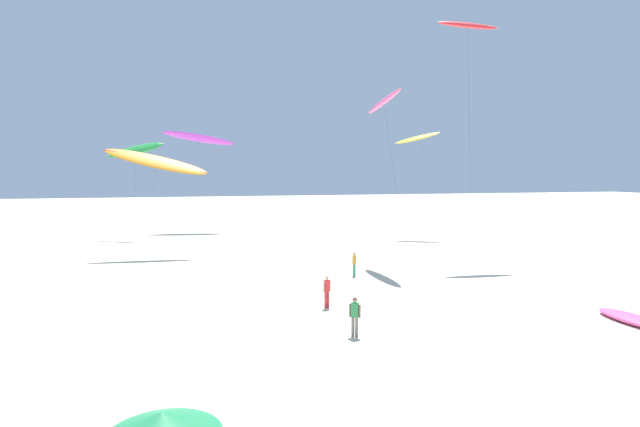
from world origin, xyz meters
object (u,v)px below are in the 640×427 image
(flying_kite_0, at_px, (468,25))
(flying_kite_2, at_px, (384,102))
(person_near_left, at_px, (354,263))
(flying_kite_5, at_px, (135,150))
(flying_kite_4, at_px, (198,138))
(grounded_kite_1, at_px, (633,319))
(person_foreground_walker, at_px, (355,315))
(flying_kite_3, at_px, (157,162))
(person_near_right, at_px, (327,290))
(beach_umbrella, at_px, (162,424))
(flying_kite_1, at_px, (418,138))

(flying_kite_0, distance_m, flying_kite_2, 9.82)
(person_near_left, bearing_deg, flying_kite_5, 121.36)
(flying_kite_4, distance_m, person_near_left, 33.85)
(flying_kite_0, height_order, flying_kite_5, flying_kite_0)
(grounded_kite_1, bearing_deg, person_near_left, 123.07)
(grounded_kite_1, height_order, person_foreground_walker, person_foreground_walker)
(flying_kite_2, bearing_deg, flying_kite_4, 113.90)
(person_near_left, bearing_deg, flying_kite_3, 135.82)
(person_near_right, distance_m, beach_umbrella, 16.90)
(flying_kite_3, xyz_separation_m, person_near_left, (12.96, -12.60, -6.95))
(flying_kite_1, height_order, person_foreground_walker, flying_kite_1)
(flying_kite_4, bearing_deg, beach_umbrella, -93.02)
(flying_kite_1, xyz_separation_m, beach_umbrella, (-25.25, -40.42, -8.40))
(flying_kite_3, bearing_deg, person_near_right, -65.71)
(flying_kite_1, xyz_separation_m, person_near_right, (-17.65, -25.39, -9.76))
(flying_kite_1, distance_m, grounded_kite_1, 33.79)
(flying_kite_4, distance_m, person_near_right, 39.84)
(flying_kite_0, bearing_deg, flying_kite_4, 126.47)
(flying_kite_1, bearing_deg, beach_umbrella, -121.99)
(flying_kite_1, bearing_deg, flying_kite_2, -124.46)
(flying_kite_3, bearing_deg, flying_kite_4, 77.37)
(flying_kite_5, xyz_separation_m, grounded_kite_1, (24.40, -39.11, -9.18))
(flying_kite_2, bearing_deg, grounded_kite_1, -72.31)
(flying_kite_4, relative_size, person_near_right, 7.33)
(person_foreground_walker, bearing_deg, person_near_left, 70.57)
(flying_kite_1, relative_size, flying_kite_5, 1.10)
(flying_kite_1, height_order, person_near_left, flying_kite_1)
(flying_kite_2, height_order, flying_kite_5, flying_kite_2)
(flying_kite_2, height_order, person_near_left, flying_kite_2)
(flying_kite_1, distance_m, person_near_right, 32.43)
(flying_kite_3, xyz_separation_m, grounded_kite_1, (21.79, -26.15, -7.66))
(flying_kite_5, bearing_deg, person_near_left, -58.64)
(flying_kite_4, relative_size, flying_kite_5, 1.17)
(flying_kite_3, distance_m, person_foreground_walker, 26.92)
(flying_kite_0, relative_size, flying_kite_4, 1.53)
(flying_kite_3, height_order, person_foreground_walker, flying_kite_3)
(flying_kite_2, relative_size, person_near_left, 7.96)
(flying_kite_2, height_order, grounded_kite_1, flying_kite_2)
(flying_kite_3, bearing_deg, flying_kite_0, -19.05)
(person_foreground_walker, distance_m, person_near_left, 12.62)
(flying_kite_5, height_order, beach_umbrella, flying_kite_5)
(person_near_left, xyz_separation_m, person_near_right, (-4.04, -7.18, 0.02))
(flying_kite_4, xyz_separation_m, grounded_kite_1, (17.66, -44.59, -10.94))
(flying_kite_0, distance_m, beach_umbrella, 38.40)
(beach_umbrella, bearing_deg, flying_kite_1, 58.01)
(flying_kite_1, distance_m, flying_kite_2, 18.06)
(flying_kite_0, distance_m, person_near_right, 25.76)
(flying_kite_3, height_order, grounded_kite_1, flying_kite_3)
(grounded_kite_1, xyz_separation_m, person_near_right, (-12.87, 6.37, 0.74))
(flying_kite_3, height_order, person_near_right, flying_kite_3)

